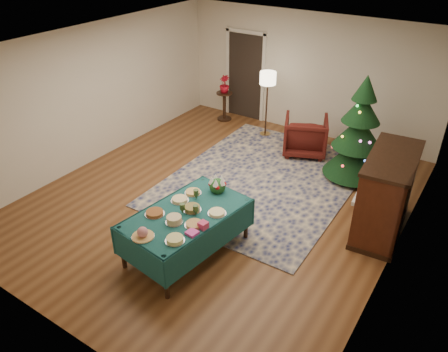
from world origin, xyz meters
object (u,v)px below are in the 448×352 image
Objects in this scene: floor_lamp at (268,82)px; side_table at (224,107)px; potted_plant at (224,88)px; christmas_tree at (358,134)px; armchair at (305,134)px; buffet_table at (186,221)px; piano at (386,195)px; gift_box at (203,225)px.

side_table is (-1.28, 0.22, -0.92)m from floor_lamp.
side_table is 0.48m from potted_plant.
floor_lamp is at bearing 161.02° from christmas_tree.
potted_plant is at bearing -36.81° from armchair.
armchair is at bearing -13.49° from side_table.
potted_plant is at bearing 117.12° from buffet_table.
piano is (4.56, -2.38, 0.31)m from side_table.
potted_plant reaches higher than gift_box.
piano is at bearing -55.53° from christmas_tree.
floor_lamp is at bearing 108.04° from gift_box.
piano reaches higher than potted_plant.
buffet_table is 2.81× the size of side_table.
floor_lamp is 1.59m from side_table.
piano reaches higher than buffet_table.
armchair is 2.52m from potted_plant.
christmas_tree reaches higher than piano.
christmas_tree is (2.34, -0.81, -0.34)m from floor_lamp.
buffet_table is 3.10m from piano.
floor_lamp reaches higher than potted_plant.
gift_box is at bearing -59.71° from potted_plant.
armchair reaches higher than gift_box.
armchair is at bearing 139.86° from piano.
armchair is 1.44m from floor_lamp.
christmas_tree is at bearing -15.81° from potted_plant.
gift_box is 0.16× the size of side_table.
armchair is 1.28× the size of side_table.
gift_box reaches higher than side_table.
armchair is at bearing 94.39° from gift_box.
piano is at bearing -33.43° from floor_lamp.
armchair is at bearing 159.69° from christmas_tree.
potted_plant is (-1.28, 0.22, -0.44)m from floor_lamp.
floor_lamp is 1.37m from potted_plant.
floor_lamp is at bearing 103.54° from buffet_table.
floor_lamp is at bearing -9.77° from potted_plant.
potted_plant is (-2.32, 4.54, 0.24)m from buffet_table.
side_table is (-2.74, 4.69, -0.43)m from gift_box.
christmas_tree reaches higher than buffet_table.
buffet_table is 5.10m from side_table.
buffet_table is 5.10m from potted_plant.
gift_box is 4.72m from floor_lamp.
potted_plant is 0.21× the size of christmas_tree.
gift_box is 0.13× the size of armchair.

